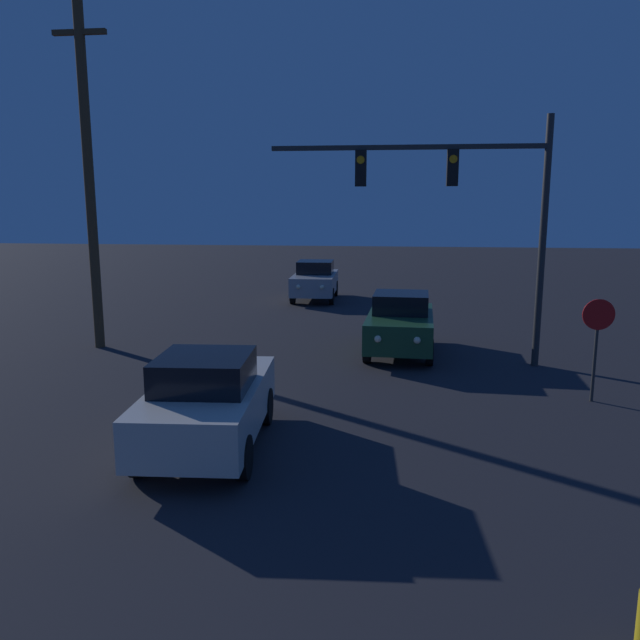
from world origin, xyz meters
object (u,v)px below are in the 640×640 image
(traffic_signal_mast, at_px, (469,198))
(stop_sign, at_px, (597,331))
(car_near, at_px, (208,401))
(car_mid, at_px, (400,323))
(car_far, at_px, (315,280))
(utility_pole, at_px, (89,174))

(traffic_signal_mast, height_order, stop_sign, traffic_signal_mast)
(car_near, height_order, stop_sign, stop_sign)
(car_near, bearing_deg, car_mid, 62.26)
(car_mid, relative_size, stop_sign, 1.86)
(car_mid, distance_m, car_far, 10.17)
(stop_sign, xyz_separation_m, utility_pole, (-12.80, 3.59, 3.44))
(car_near, bearing_deg, stop_sign, 21.63)
(car_far, relative_size, traffic_signal_mast, 0.59)
(car_far, bearing_deg, stop_sign, 118.17)
(car_near, height_order, car_mid, same)
(car_far, height_order, utility_pole, utility_pole)
(car_near, distance_m, stop_sign, 8.17)
(stop_sign, bearing_deg, car_near, -154.72)
(traffic_signal_mast, bearing_deg, stop_sign, -50.51)
(car_far, bearing_deg, car_mid, 109.33)
(car_far, bearing_deg, traffic_signal_mast, 115.03)
(car_far, bearing_deg, car_near, 89.48)
(car_near, distance_m, car_far, 16.90)
(car_far, relative_size, stop_sign, 1.85)
(car_mid, distance_m, utility_pole, 9.68)
(traffic_signal_mast, distance_m, utility_pole, 10.41)
(car_mid, relative_size, traffic_signal_mast, 0.59)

